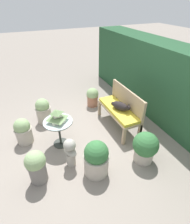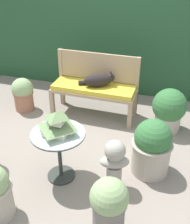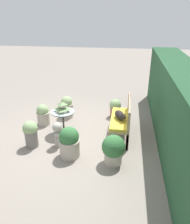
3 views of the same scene
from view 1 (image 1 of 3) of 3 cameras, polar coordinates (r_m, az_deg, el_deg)
ground at (r=3.82m, az=-4.84°, el=-9.66°), size 30.00×30.00×0.00m
foliage_hedge_back at (r=4.46m, az=23.90°, el=7.70°), size 6.40×0.80×1.75m
garden_bench at (r=4.03m, az=7.61°, el=0.32°), size 1.26×0.45×0.50m
bench_backrest at (r=4.01m, az=10.39°, el=3.76°), size 1.26×0.06×0.92m
cat at (r=3.89m, az=8.35°, el=1.92°), size 0.53×0.35×0.22m
patio_table at (r=3.54m, az=-11.80°, el=-4.65°), size 0.57×0.57×0.59m
pagoda_birdhouse at (r=3.40m, az=-12.25°, el=-1.48°), size 0.33×0.33×0.25m
garden_bust at (r=3.18m, az=-8.12°, el=-12.48°), size 0.35×0.26×0.59m
potted_plant_hedge_corner at (r=4.37m, az=-16.53°, el=0.44°), size 0.38×0.38×0.63m
potted_plant_path_edge at (r=3.92m, az=-22.40°, el=-5.70°), size 0.36×0.36×0.58m
potted_plant_patio_mid at (r=3.37m, az=16.05°, el=-10.94°), size 0.47×0.47×0.62m
potted_plant_bench_left at (r=4.87m, az=-0.82°, el=5.01°), size 0.33×0.33×0.53m
potted_plant_table_far at (r=3.04m, az=0.43°, el=-14.88°), size 0.46×0.46×0.68m
potted_plant_bench_right at (r=3.08m, az=-18.59°, el=-16.34°), size 0.33×0.33×0.63m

